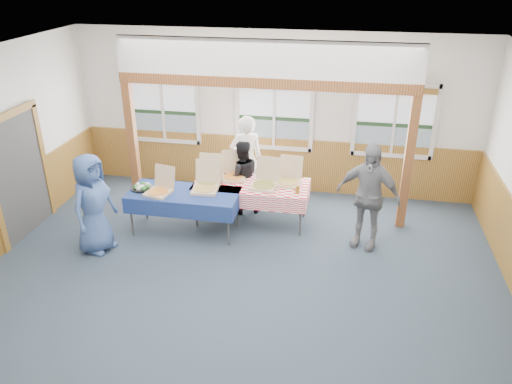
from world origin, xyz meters
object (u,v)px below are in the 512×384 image
(table_left, at_px, (184,195))
(man_blue, at_px, (93,204))
(table_right, at_px, (251,186))
(woman_white, at_px, (246,160))
(woman_black, at_px, (242,177))
(person_grey, at_px, (368,196))

(table_left, distance_m, man_blue, 1.50)
(table_left, bearing_deg, table_right, 11.67)
(woman_white, bearing_deg, man_blue, 23.69)
(woman_black, bearing_deg, table_left, 25.10)
(woman_white, relative_size, woman_black, 1.24)
(man_blue, bearing_deg, person_grey, -62.52)
(table_right, xyz_separation_m, woman_black, (-0.25, 0.37, 0.00))
(table_left, relative_size, woman_white, 1.17)
(woman_white, bearing_deg, table_right, 83.60)
(woman_black, bearing_deg, woman_white, -112.27)
(woman_black, distance_m, person_grey, 2.41)
(table_right, bearing_deg, woman_black, 106.79)
(table_left, height_order, man_blue, man_blue)
(table_right, xyz_separation_m, woman_white, (-0.26, 0.83, 0.17))
(table_right, bearing_deg, woman_white, 89.44)
(woman_white, xyz_separation_m, man_blue, (-2.04, -2.23, -0.03))
(table_left, relative_size, man_blue, 1.22)
(table_right, xyz_separation_m, person_grey, (2.01, -0.43, 0.20))
(table_left, xyz_separation_m, woman_black, (0.82, 0.92, 0.00))
(table_left, distance_m, person_grey, 3.09)
(woman_black, height_order, person_grey, person_grey)
(woman_white, relative_size, man_blue, 1.04)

